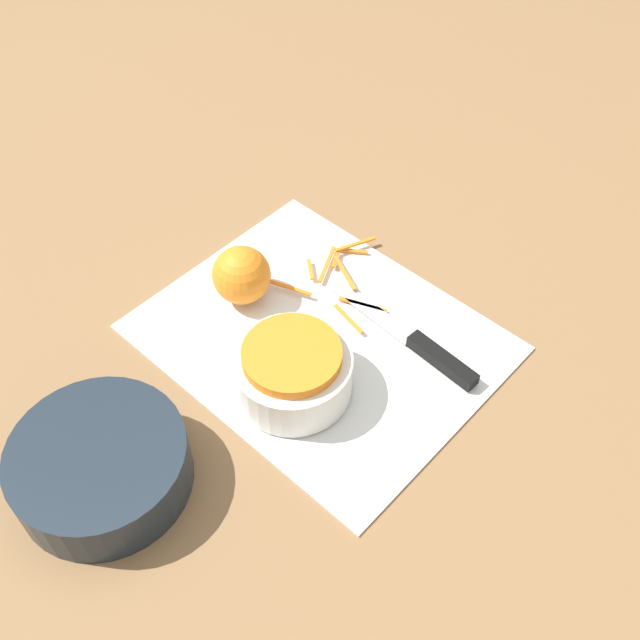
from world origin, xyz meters
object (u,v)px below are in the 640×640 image
at_px(bowl_speckled, 292,370).
at_px(knife, 426,349).
at_px(bowl_dark, 101,466).
at_px(orange_left, 242,275).

height_order(bowl_speckled, knife, bowl_speckled).
relative_size(bowl_dark, orange_left, 2.48).
relative_size(knife, orange_left, 3.07).
height_order(knife, orange_left, orange_left).
xyz_separation_m(bowl_dark, knife, (-0.15, -0.38, -0.02)).
height_order(bowl_speckled, orange_left, orange_left).
distance_m(bowl_speckled, knife, 0.18).
bearing_deg(bowl_dark, knife, -111.86).
distance_m(bowl_speckled, bowl_dark, 0.24).
bearing_deg(bowl_dark, orange_left, -73.45).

